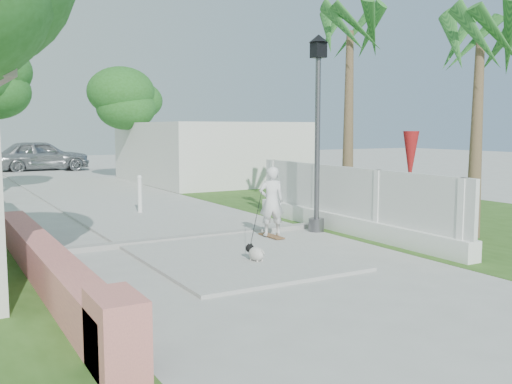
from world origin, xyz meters
TOP-DOWN VIEW (x-y plane):
  - ground at (0.00, 0.00)m, footprint 90.00×90.00m
  - path_strip at (0.00, 20.00)m, footprint 3.20×36.00m
  - curb at (0.00, 6.00)m, footprint 6.50×0.25m
  - grass_right at (7.00, 8.00)m, footprint 8.00×20.00m
  - pink_wall at (-3.30, 3.55)m, footprint 0.45×8.20m
  - lattice_fence at (3.40, 5.00)m, footprint 0.35×7.00m
  - building_right at (6.00, 18.00)m, footprint 6.00×8.00m
  - street_lamp at (2.90, 5.50)m, footprint 0.44×0.44m
  - bollard at (0.20, 10.00)m, footprint 0.14×0.14m
  - patio_umbrella at (4.80, 4.50)m, footprint 0.36×0.36m
  - tree_path_right at (3.22, 19.98)m, footprint 3.00×3.00m
  - palm_far at (4.60, 6.50)m, footprint 1.80×1.80m
  - palm_near at (5.40, 3.20)m, footprint 1.80×1.80m
  - skateboarder at (0.82, 4.54)m, footprint 1.67×1.94m
  - dog at (0.11, 3.47)m, footprint 0.29×0.51m
  - parked_car at (0.59, 27.93)m, footprint 5.08×2.13m

SIDE VIEW (x-z plane):
  - ground at x=0.00m, z-range 0.00..0.00m
  - grass_right at x=7.00m, z-range 0.00..0.01m
  - path_strip at x=0.00m, z-range 0.00..0.06m
  - curb at x=0.00m, z-range 0.00..0.10m
  - dog at x=0.11m, z-range 0.01..0.37m
  - pink_wall at x=-3.30m, z-range -0.09..0.71m
  - lattice_fence at x=3.40m, z-range -0.21..1.29m
  - bollard at x=0.20m, z-range 0.04..1.13m
  - skateboarder at x=0.82m, z-range -0.11..1.45m
  - parked_car at x=0.59m, z-range 0.00..1.72m
  - building_right at x=6.00m, z-range 0.00..2.60m
  - patio_umbrella at x=4.80m, z-range 0.54..2.84m
  - street_lamp at x=2.90m, z-range 0.21..4.65m
  - tree_path_right at x=3.22m, z-range 1.10..5.89m
  - palm_near at x=5.40m, z-range 1.60..6.30m
  - palm_far at x=4.60m, z-range 1.83..7.13m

